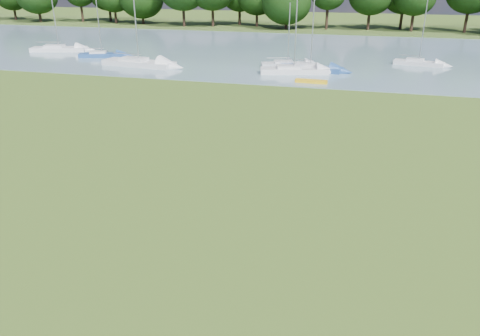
% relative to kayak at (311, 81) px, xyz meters
% --- Properties ---
extents(ground, '(220.00, 220.00, 0.00)m').
position_rel_kayak_xyz_m(ground, '(0.24, -24.00, -0.20)').
color(ground, '#546825').
extents(river, '(220.00, 40.00, 0.10)m').
position_rel_kayak_xyz_m(river, '(0.24, 18.00, -0.20)').
color(river, slate).
rests_on(river, ground).
extents(far_bank, '(220.00, 20.00, 0.40)m').
position_rel_kayak_xyz_m(far_bank, '(0.24, 48.00, -0.20)').
color(far_bank, '#4C6626').
rests_on(far_bank, ground).
extents(kayak, '(3.04, 0.85, 0.30)m').
position_rel_kayak_xyz_m(kayak, '(0.00, 0.00, 0.00)').
color(kayak, yellow).
rests_on(kayak, river).
extents(sailboat_0, '(7.34, 3.83, 9.51)m').
position_rel_kayak_xyz_m(sailboat_0, '(-34.57, 10.59, 0.35)').
color(sailboat_0, silver).
rests_on(sailboat_0, river).
extents(sailboat_1, '(6.91, 3.07, 8.71)m').
position_rel_kayak_xyz_m(sailboat_1, '(-0.89, 6.05, 0.30)').
color(sailboat_1, navy).
rests_on(sailboat_1, river).
extents(sailboat_2, '(8.61, 3.47, 10.90)m').
position_rel_kayak_xyz_m(sailboat_2, '(-19.72, 3.83, 0.37)').
color(sailboat_2, silver).
rests_on(sailboat_2, river).
extents(sailboat_3, '(5.69, 3.26, 7.22)m').
position_rel_kayak_xyz_m(sailboat_3, '(-26.69, 7.99, 0.29)').
color(sailboat_3, navy).
rests_on(sailboat_3, river).
extents(sailboat_4, '(6.01, 3.31, 6.70)m').
position_rel_kayak_xyz_m(sailboat_4, '(-3.56, 7.47, 0.25)').
color(sailboat_4, silver).
rests_on(sailboat_4, river).
extents(sailboat_5, '(5.54, 2.64, 7.07)m').
position_rel_kayak_xyz_m(sailboat_5, '(10.48, 12.20, 0.27)').
color(sailboat_5, silver).
rests_on(sailboat_5, river).
extents(sailboat_8, '(7.20, 3.58, 9.88)m').
position_rel_kayak_xyz_m(sailboat_8, '(-2.34, 4.09, 0.35)').
color(sailboat_8, silver).
rests_on(sailboat_8, river).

